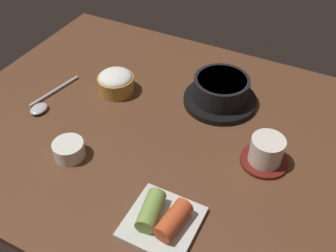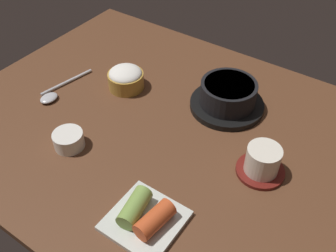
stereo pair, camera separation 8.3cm
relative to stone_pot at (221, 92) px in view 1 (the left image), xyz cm
name	(u,v)px [view 1 (the left image)]	position (x,y,z in cm)	size (l,w,h in cm)	color
dining_table	(164,131)	(-8.01, -14.27, -4.31)	(100.00, 76.00, 2.00)	#56331E
stone_pot	(221,92)	(0.00, 0.00, 0.00)	(17.77, 17.77, 7.04)	black
rice_bowl	(116,82)	(-25.05, -7.52, -0.40)	(9.11, 9.11, 5.78)	#B78C38
tea_cup_with_saucer	(266,151)	(15.33, -13.95, -0.27)	(9.90, 9.90, 6.50)	maroon
kimchi_plate	(162,218)	(3.27, -36.99, -1.60)	(12.70, 12.70, 4.51)	silver
side_bowl_near	(69,149)	(-21.81, -30.94, -1.37)	(6.55, 6.55, 3.63)	white
spoon	(44,103)	(-37.84, -20.22, -2.69)	(5.17, 17.40, 1.35)	#B7B7BC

